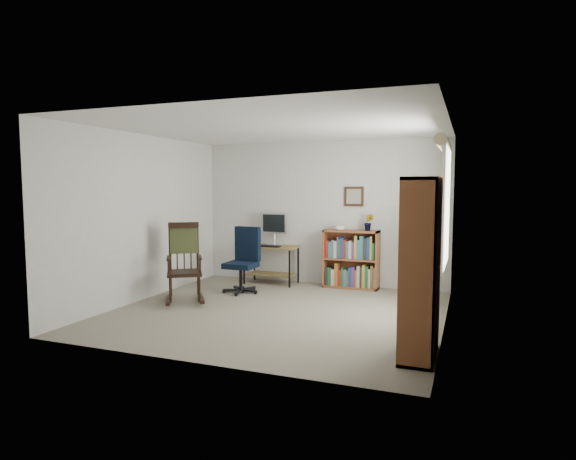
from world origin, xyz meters
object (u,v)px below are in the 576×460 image
at_px(desk, 271,265).
at_px(low_bookshelf, 351,259).
at_px(tall_bookshelf, 421,268).
at_px(rocking_chair, 184,262).
at_px(office_chair, 241,260).

xyz_separation_m(desk, low_bookshelf, (1.36, 0.12, 0.15)).
bearing_deg(tall_bookshelf, rocking_chair, 161.53).
bearing_deg(office_chair, rocking_chair, -113.87).
bearing_deg(desk, office_chair, -101.02).
relative_size(desk, rocking_chair, 0.78).
bearing_deg(office_chair, desk, 85.78).
bearing_deg(rocking_chair, desk, 35.21).
bearing_deg(rocking_chair, office_chair, 25.95).
bearing_deg(desk, tall_bookshelf, -45.65).
xyz_separation_m(office_chair, rocking_chair, (-0.49, -0.82, 0.06)).
height_order(desk, low_bookshelf, low_bookshelf).
xyz_separation_m(office_chair, low_bookshelf, (1.52, 0.96, -0.04)).
xyz_separation_m(office_chair, tall_bookshelf, (2.88, -1.95, 0.35)).
distance_m(rocking_chair, tall_bookshelf, 3.56).
bearing_deg(low_bookshelf, desk, -174.94).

